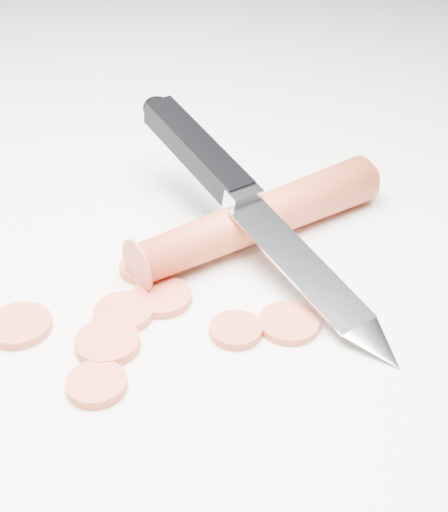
# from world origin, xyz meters

# --- Properties ---
(ground) EXTENTS (2.40, 2.40, 0.00)m
(ground) POSITION_xyz_m (0.00, 0.00, 0.00)
(ground) COLOR silver
(ground) RESTS_ON ground
(carrot) EXTENTS (0.17, 0.16, 0.03)m
(carrot) POSITION_xyz_m (0.06, 0.05, 0.02)
(carrot) COLOR #B93F20
(carrot) RESTS_ON ground
(carrot_slice_0) EXTENTS (0.04, 0.04, 0.01)m
(carrot_slice_0) POSITION_xyz_m (-0.08, -0.06, 0.00)
(carrot_slice_0) COLOR #C64731
(carrot_slice_0) RESTS_ON ground
(carrot_slice_1) EXTENTS (0.03, 0.03, 0.01)m
(carrot_slice_1) POSITION_xyz_m (-0.02, -0.11, 0.00)
(carrot_slice_1) COLOR #C64731
(carrot_slice_1) RESTS_ON ground
(carrot_slice_2) EXTENTS (0.04, 0.04, 0.01)m
(carrot_slice_2) POSITION_xyz_m (-0.02, -0.07, 0.00)
(carrot_slice_2) COLOR #C64731
(carrot_slice_2) RESTS_ON ground
(carrot_slice_3) EXTENTS (0.03, 0.03, 0.01)m
(carrot_slice_3) POSITION_xyz_m (0.06, -0.05, 0.00)
(carrot_slice_3) COLOR #C64731
(carrot_slice_3) RESTS_ON ground
(carrot_slice_4) EXTENTS (0.04, 0.04, 0.01)m
(carrot_slice_4) POSITION_xyz_m (0.09, -0.04, 0.00)
(carrot_slice_4) COLOR #C64731
(carrot_slice_4) RESTS_ON ground
(carrot_slice_5) EXTENTS (0.03, 0.03, 0.01)m
(carrot_slice_5) POSITION_xyz_m (-0.01, 0.00, 0.00)
(carrot_slice_5) COLOR #C64731
(carrot_slice_5) RESTS_ON ground
(carrot_slice_6) EXTENTS (0.04, 0.04, 0.01)m
(carrot_slice_6) POSITION_xyz_m (-0.02, -0.04, 0.00)
(carrot_slice_6) COLOR #C64731
(carrot_slice_6) RESTS_ON ground
(carrot_slice_7) EXTENTS (0.04, 0.04, 0.01)m
(carrot_slice_7) POSITION_xyz_m (0.00, -0.03, 0.00)
(carrot_slice_7) COLOR #C64731
(carrot_slice_7) RESTS_ON ground
(kitchen_knife) EXTENTS (0.22, 0.23, 0.08)m
(kitchen_knife) POSITION_xyz_m (0.06, 0.04, 0.04)
(kitchen_knife) COLOR #BABDC1
(kitchen_knife) RESTS_ON ground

